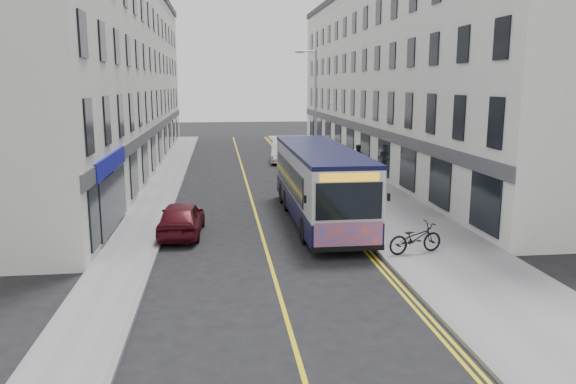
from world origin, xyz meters
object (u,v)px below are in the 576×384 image
object	(u,v)px
bicycle	(415,238)
pedestrian_far	(359,159)
car_maroon	(181,218)
streetlamp	(314,111)
car_white	(282,153)
city_bus	(319,181)
pedestrian_near	(334,164)

from	to	relation	value
bicycle	pedestrian_far	distance (m)	17.80
pedestrian_far	car_maroon	distance (m)	17.45
streetlamp	car_white	world-z (taller)	streetlamp
bicycle	car_white	world-z (taller)	car_white
city_bus	streetlamp	bearing A→B (deg)	81.72
city_bus	car_maroon	size ratio (longest dim) A/B	2.74
streetlamp	pedestrian_far	bearing A→B (deg)	31.16
pedestrian_near	pedestrian_far	distance (m)	3.05
car_maroon	pedestrian_near	bearing A→B (deg)	-123.61
streetlamp	pedestrian_far	xyz separation A→B (m)	(3.39, 2.05, -3.30)
city_bus	car_white	size ratio (longest dim) A/B	2.50
streetlamp	bicycle	distance (m)	16.05
bicycle	car_maroon	distance (m)	9.23
bicycle	pedestrian_far	xyz separation A→B (m)	(2.40, 17.63, 0.42)
pedestrian_far	car_white	size ratio (longest dim) A/B	0.43
car_white	city_bus	bearing A→B (deg)	-84.65
streetlamp	car_maroon	distance (m)	14.30
city_bus	car_maroon	xyz separation A→B (m)	(-5.90, -1.57, -1.10)
streetlamp	city_bus	distance (m)	10.55
car_maroon	city_bus	bearing A→B (deg)	-162.00
city_bus	bicycle	bearing A→B (deg)	-65.76
car_white	car_maroon	bearing A→B (deg)	-100.39
bicycle	city_bus	bearing A→B (deg)	11.15
pedestrian_far	car_white	bearing A→B (deg)	129.61
city_bus	pedestrian_near	bearing A→B (deg)	74.75
pedestrian_far	bicycle	bearing A→B (deg)	-90.42
streetlamp	bicycle	size ratio (longest dim) A/B	3.84
streetlamp	bicycle	bearing A→B (deg)	-86.37
streetlamp	car_white	distance (m)	9.70
city_bus	pedestrian_far	bearing A→B (deg)	68.23
pedestrian_far	car_white	world-z (taller)	pedestrian_far
streetlamp	pedestrian_near	world-z (taller)	streetlamp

